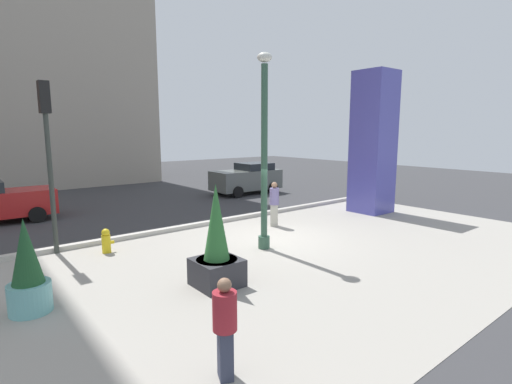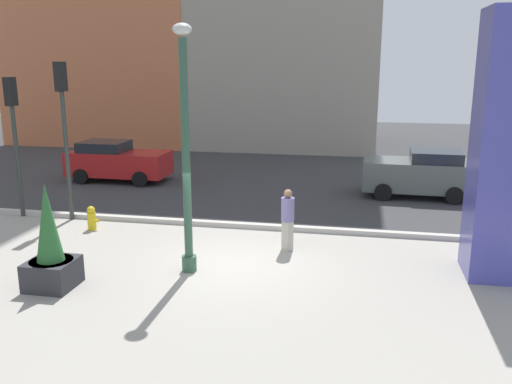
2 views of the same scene
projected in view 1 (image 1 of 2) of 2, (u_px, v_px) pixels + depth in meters
ground_plane at (211, 219)px, 16.22m from camera, size 60.00×60.00×0.00m
plaza_pavement at (318, 253)px, 11.61m from camera, size 18.00×10.00×0.02m
curb_strip at (223, 220)px, 15.54m from camera, size 18.00×0.24×0.16m
lamp_post at (264, 157)px, 11.63m from camera, size 0.44×0.44×5.90m
art_pillar_blue at (373, 143)px, 17.14m from camera, size 1.52×1.52×6.25m
potted_plant_curbside at (217, 248)px, 9.02m from camera, size 1.03×1.03×2.46m
potted_plant_mid_plaza at (28, 273)px, 7.68m from camera, size 0.81×0.81×1.95m
fire_hydrant at (106, 241)px, 11.59m from camera, size 0.36×0.26×0.75m
traffic_light_corner at (48, 141)px, 11.08m from camera, size 0.28×0.42×5.04m
car_far_lane at (247, 178)px, 22.71m from camera, size 4.11×2.18×1.79m
pedestrian_by_curb at (225, 324)px, 5.59m from camera, size 0.47×0.47×1.56m
pedestrian_on_sidewalk at (274, 202)px, 14.79m from camera, size 0.51×0.51×1.72m
highrise_across_street at (40, 18)px, 25.88m from camera, size 12.72×8.32×22.31m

